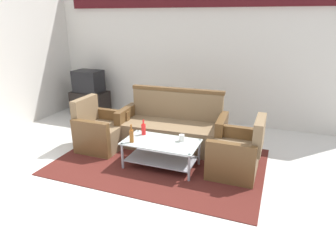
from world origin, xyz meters
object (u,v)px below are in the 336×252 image
armchair_left (101,132)px  coffee_table (161,150)px  armchair_right (236,155)px  television (89,81)px  couch (173,129)px  cup (182,138)px  tv_stand (90,103)px  bottle_red (144,129)px  bottle_brown (132,136)px

armchair_left → coffee_table: 1.26m
armchair_right → television: 3.97m
couch → cup: (0.38, -0.66, 0.14)m
coffee_table → cup: 0.36m
couch → tv_stand: (-2.40, 1.06, -0.06)m
bottle_red → tv_stand: size_ratio=0.30×
armchair_right → coffee_table: (-1.07, -0.21, -0.02)m
armchair_left → coffee_table: bearing=77.5°
couch → coffee_table: 0.79m
bottle_brown → cup: (0.66, 0.30, -0.05)m
bottle_red → cup: bottle_red is taller
couch → bottle_red: size_ratio=7.57×
couch → tv_stand: 2.63m
cup → television: bearing=148.2°
coffee_table → television: 3.16m
television → couch: bearing=157.6°
coffee_table → bottle_red: bottle_red is taller
armchair_right → bottle_red: bearing=92.2°
cup → bottle_red: bearing=177.0°
cup → couch: bearing=120.2°
coffee_table → bottle_brown: bottle_brown is taller
armchair_left → bottle_brown: 0.97m
armchair_left → tv_stand: size_ratio=1.06×
bottle_red → cup: bearing=-3.0°
armchair_right → cup: size_ratio=8.50×
couch → armchair_left: 1.22m
bottle_brown → cup: bottle_brown is taller
bottle_brown → bottle_red: bearing=84.0°
couch → cup: couch is taller
tv_stand → television: (0.00, 0.00, 0.50)m
armchair_right → tv_stand: bearing=65.6°
bottle_brown → television: television is taller
armchair_right → coffee_table: 1.09m
bottle_brown → armchair_right: bearing=14.6°
coffee_table → armchair_right: bearing=10.9°
coffee_table → cup: size_ratio=11.00×
bottle_red → coffee_table: bearing=-23.9°
tv_stand → couch: bearing=-23.9°
television → cup: bearing=149.8°
coffee_table → armchair_left: bearing=167.2°
tv_stand → armchair_right: bearing=-24.6°
bottle_red → cup: 0.63m
couch → armchair_right: (1.18, -0.58, -0.03)m
bottle_red → television: (-2.16, 1.69, 0.26)m
bottle_red → couch: bearing=68.5°
couch → bottle_red: bearing=65.7°
television → armchair_left: bearing=130.9°
armchair_right → couch: bearing=64.1°
armchair_left → cup: armchair_left is taller
couch → bottle_red: (-0.25, -0.63, 0.19)m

